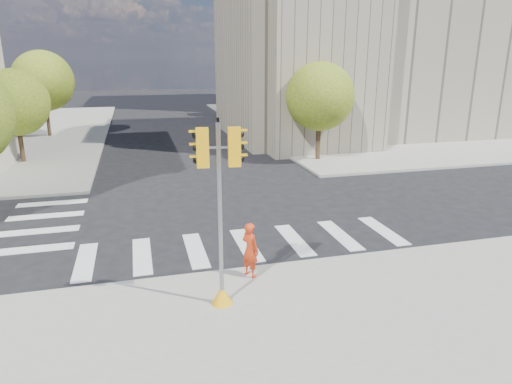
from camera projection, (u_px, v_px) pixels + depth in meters
ground at (237, 225)px, 18.04m from camera, size 160.00×160.00×0.00m
sidewalk_far_right at (371, 121)px, 47.01m from camera, size 28.00×40.00×0.15m
civic_building at (370, 46)px, 37.51m from camera, size 26.00×16.00×19.39m
tree_lw_mid at (15, 103)px, 27.37m from camera, size 4.00×4.00×5.77m
tree_lw_far at (43, 81)px, 36.41m from camera, size 4.80×4.80×6.95m
tree_re_near at (320, 97)px, 27.99m from camera, size 4.20×4.20×6.16m
tree_re_mid at (266, 82)px, 39.02m from camera, size 4.60×4.60×6.66m
tree_re_far at (236, 81)px, 50.28m from camera, size 4.00×4.00×5.88m
lamp_near at (305, 84)px, 31.67m from camera, size 0.35×0.18×8.11m
lamp_far at (254, 76)px, 44.64m from camera, size 0.35×0.18×8.11m
traffic_signal at (220, 229)px, 11.45m from camera, size 1.08×0.56×4.89m
photographer at (250, 250)px, 13.35m from camera, size 0.65×0.73×1.67m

